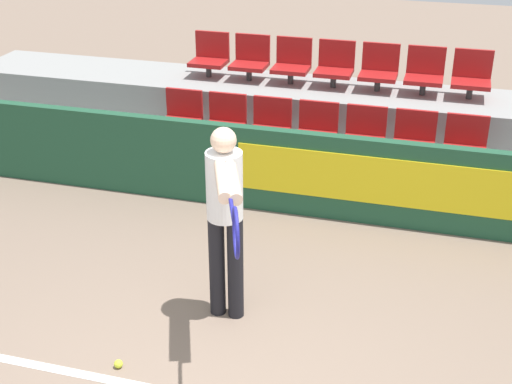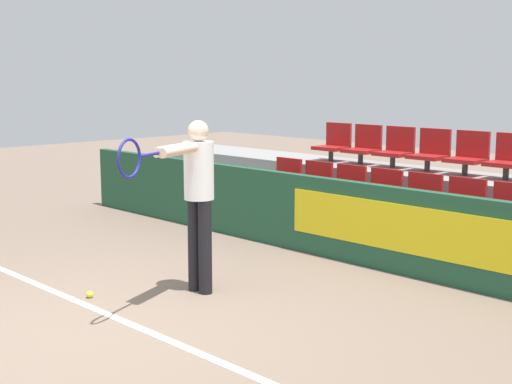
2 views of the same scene
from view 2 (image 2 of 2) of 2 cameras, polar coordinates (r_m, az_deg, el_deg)
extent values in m
plane|color=#7A6656|center=(6.07, -13.22, -10.81)|extent=(30.00, 30.00, 0.00)
cube|color=white|center=(6.24, -10.53, -10.12)|extent=(6.12, 0.08, 0.01)
cube|color=#1E4C33|center=(8.07, 6.96, -2.27)|extent=(9.77, 0.12, 0.91)
cube|color=yellow|center=(7.42, 12.86, -3.09)|extent=(3.38, 0.02, 0.50)
cube|color=gray|center=(8.59, 9.45, -3.28)|extent=(9.37, 1.05, 0.43)
cube|color=gray|center=(9.40, 13.25, -0.99)|extent=(9.37, 1.05, 0.86)
cylinder|color=#333333|center=(9.57, 1.97, -0.08)|extent=(0.07, 0.07, 0.16)
cube|color=#A31919|center=(9.56, 1.98, 0.54)|extent=(0.44, 0.38, 0.05)
cube|color=#A31919|center=(9.65, 2.67, 1.76)|extent=(0.44, 0.04, 0.33)
cylinder|color=#333333|center=(9.22, 4.36, -0.46)|extent=(0.07, 0.07, 0.16)
cube|color=#A31919|center=(9.20, 4.37, 0.18)|extent=(0.44, 0.38, 0.05)
cube|color=#A31919|center=(9.30, 5.07, 1.45)|extent=(0.44, 0.04, 0.33)
cylinder|color=#333333|center=(8.89, 6.94, -0.87)|extent=(0.07, 0.07, 0.16)
cube|color=#A31919|center=(8.87, 6.95, -0.21)|extent=(0.44, 0.38, 0.05)
cube|color=#A31919|center=(8.97, 7.64, 1.11)|extent=(0.44, 0.04, 0.33)
cylinder|color=#333333|center=(8.57, 9.71, -1.31)|extent=(0.07, 0.07, 0.16)
cube|color=#A31919|center=(8.55, 9.73, -0.62)|extent=(0.44, 0.38, 0.05)
cube|color=#A31919|center=(8.66, 10.41, 0.75)|extent=(0.44, 0.04, 0.33)
cylinder|color=#333333|center=(8.28, 12.68, -1.78)|extent=(0.07, 0.07, 0.16)
cube|color=#A31919|center=(8.26, 12.71, -1.07)|extent=(0.44, 0.38, 0.05)
cube|color=#A31919|center=(8.37, 13.38, 0.36)|extent=(0.44, 0.04, 0.33)
cylinder|color=#333333|center=(8.01, 15.87, -2.27)|extent=(0.07, 0.07, 0.16)
cube|color=#A31919|center=(7.99, 15.90, -1.54)|extent=(0.44, 0.38, 0.05)
cube|color=#A31919|center=(8.10, 16.55, -0.06)|extent=(0.44, 0.04, 0.33)
cylinder|color=#333333|center=(7.77, 19.26, -2.79)|extent=(0.07, 0.07, 0.16)
cube|color=#A31919|center=(7.75, 19.30, -2.04)|extent=(0.44, 0.38, 0.05)
cylinder|color=#333333|center=(10.29, 6.01, 2.93)|extent=(0.07, 0.07, 0.16)
cube|color=#A31919|center=(10.28, 6.02, 3.51)|extent=(0.44, 0.38, 0.05)
cube|color=#A31919|center=(10.39, 6.63, 4.61)|extent=(0.44, 0.04, 0.33)
cylinder|color=#333333|center=(9.97, 8.37, 2.68)|extent=(0.07, 0.07, 0.16)
cube|color=#A31919|center=(9.95, 8.38, 3.27)|extent=(0.44, 0.38, 0.05)
cube|color=#A31919|center=(10.07, 8.99, 4.41)|extent=(0.44, 0.04, 0.33)
cylinder|color=#333333|center=(9.66, 10.87, 2.40)|extent=(0.07, 0.07, 0.16)
cube|color=#A31919|center=(9.65, 10.89, 3.02)|extent=(0.44, 0.38, 0.05)
cube|color=#A31919|center=(9.77, 11.49, 4.19)|extent=(0.44, 0.04, 0.33)
cylinder|color=#333333|center=(9.37, 13.54, 2.10)|extent=(0.07, 0.07, 0.16)
cube|color=#A31919|center=(9.36, 13.56, 2.74)|extent=(0.44, 0.38, 0.05)
cube|color=#A31919|center=(9.48, 14.15, 3.95)|extent=(0.44, 0.04, 0.33)
cylinder|color=#333333|center=(9.10, 16.37, 1.78)|extent=(0.07, 0.07, 0.16)
cube|color=#A31919|center=(9.09, 16.40, 2.43)|extent=(0.44, 0.38, 0.05)
cube|color=#A31919|center=(9.22, 16.97, 3.69)|extent=(0.44, 0.04, 0.33)
cylinder|color=#333333|center=(8.86, 19.36, 1.44)|extent=(0.07, 0.07, 0.16)
cube|color=#A31919|center=(8.84, 19.40, 2.11)|extent=(0.44, 0.38, 0.05)
cylinder|color=black|center=(6.92, -4.94, -4.20)|extent=(0.13, 0.13, 0.91)
cylinder|color=black|center=(6.80, -4.10, -4.42)|extent=(0.13, 0.13, 0.91)
cylinder|color=white|center=(6.72, -4.60, 1.73)|extent=(0.28, 0.28, 0.55)
sphere|color=beige|center=(6.69, -4.64, 4.90)|extent=(0.20, 0.20, 0.20)
cylinder|color=beige|center=(6.37, -6.66, 3.39)|extent=(0.29, 0.55, 0.09)
cylinder|color=beige|center=(6.30, -6.22, 3.35)|extent=(0.29, 0.55, 0.09)
cylinder|color=navy|center=(5.97, -8.51, 2.97)|extent=(0.14, 0.29, 0.03)
torus|color=navy|center=(5.72, -10.11, 2.66)|extent=(0.14, 0.31, 0.32)
sphere|color=#CCDB33|center=(6.93, -13.15, -7.98)|extent=(0.07, 0.07, 0.07)
camera|label=1|loc=(3.88, -53.74, 28.03)|focal=50.00mm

